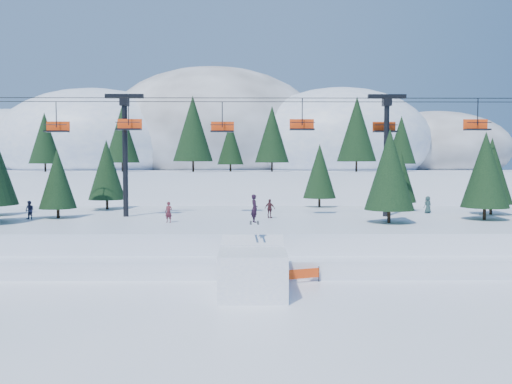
{
  "coord_description": "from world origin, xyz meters",
  "views": [
    {
      "loc": [
        1.64,
        -24.06,
        6.78
      ],
      "look_at": [
        1.9,
        6.0,
        5.2
      ],
      "focal_mm": 35.0,
      "sensor_mm": 36.0,
      "label": 1
    }
  ],
  "objects_px": {
    "chairlift": "(257,136)",
    "banner_near": "(297,274)",
    "jump_kicker": "(253,270)",
    "banner_far": "(362,269)"
  },
  "relations": [
    {
      "from": "chairlift",
      "to": "banner_near",
      "type": "xyz_separation_m",
      "value": [
        2.13,
        -13.75,
        -8.78
      ]
    },
    {
      "from": "jump_kicker",
      "to": "chairlift",
      "type": "height_order",
      "value": "chairlift"
    },
    {
      "from": "jump_kicker",
      "to": "banner_near",
      "type": "relative_size",
      "value": 1.93
    },
    {
      "from": "banner_near",
      "to": "banner_far",
      "type": "bearing_deg",
      "value": 20.99
    },
    {
      "from": "banner_near",
      "to": "banner_far",
      "type": "height_order",
      "value": "same"
    },
    {
      "from": "jump_kicker",
      "to": "banner_near",
      "type": "height_order",
      "value": "jump_kicker"
    },
    {
      "from": "jump_kicker",
      "to": "chairlift",
      "type": "xyz_separation_m",
      "value": [
        0.44,
        16.01,
        8.04
      ]
    },
    {
      "from": "chairlift",
      "to": "banner_far",
      "type": "relative_size",
      "value": 17.69
    },
    {
      "from": "chairlift",
      "to": "jump_kicker",
      "type": "bearing_deg",
      "value": -91.57
    },
    {
      "from": "banner_near",
      "to": "chairlift",
      "type": "bearing_deg",
      "value": 98.79
    }
  ]
}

